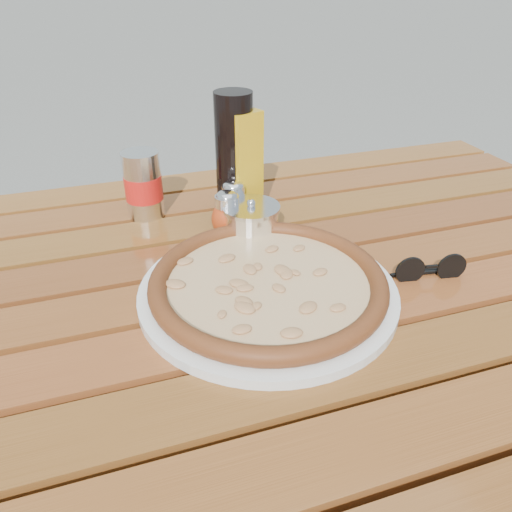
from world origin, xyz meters
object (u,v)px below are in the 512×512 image
object	(u,v)px
pepper_shaker	(227,214)
oregano_shaker	(234,204)
parmesan_tin	(251,221)
table	(260,321)
olive_oil_cruet	(242,164)
pizza	(268,282)
dark_bottle	(234,156)
soda_can	(143,185)
plate	(268,291)
sunglasses	(430,269)

from	to	relation	value
pepper_shaker	oregano_shaker	world-z (taller)	same
pepper_shaker	parmesan_tin	size ratio (longest dim) A/B	0.78
table	olive_oil_cruet	size ratio (longest dim) A/B	6.67
pizza	dark_bottle	world-z (taller)	dark_bottle
parmesan_tin	soda_can	bearing A→B (deg)	137.71
pepper_shaker	oregano_shaker	distance (m)	0.04
oregano_shaker	parmesan_tin	distance (m)	0.06
pizza	plate	bearing A→B (deg)	0.00
oregano_shaker	sunglasses	distance (m)	0.34
pizza	parmesan_tin	bearing A→B (deg)	80.04
parmesan_tin	pepper_shaker	bearing A→B (deg)	147.48
pizza	pepper_shaker	size ratio (longest dim) A/B	4.03
pizza	dark_bottle	size ratio (longest dim) A/B	1.50
parmesan_tin	table	bearing A→B (deg)	-102.00
soda_can	parmesan_tin	xyz separation A→B (m)	(0.16, -0.14, -0.03)
parmesan_tin	pizza	bearing A→B (deg)	-99.96
table	dark_bottle	distance (m)	0.29
oregano_shaker	soda_can	distance (m)	0.17
parmesan_tin	plate	bearing A→B (deg)	-99.96
table	soda_can	xyz separation A→B (m)	(-0.13, 0.27, 0.13)
dark_bottle	pepper_shaker	bearing A→B (deg)	-115.23
oregano_shaker	dark_bottle	xyz separation A→B (m)	(0.01, 0.04, 0.07)
pepper_shaker	dark_bottle	world-z (taller)	dark_bottle
dark_bottle	sunglasses	world-z (taller)	dark_bottle
dark_bottle	parmesan_tin	size ratio (longest dim) A/B	2.10
oregano_shaker	sunglasses	size ratio (longest dim) A/B	0.74
table	soda_can	bearing A→B (deg)	115.62
plate	oregano_shaker	distance (m)	0.23
dark_bottle	sunglasses	distance (m)	0.38
oregano_shaker	dark_bottle	bearing A→B (deg)	70.27
olive_oil_cruet	dark_bottle	bearing A→B (deg)	157.68
pepper_shaker	olive_oil_cruet	distance (m)	0.10
pepper_shaker	dark_bottle	bearing A→B (deg)	64.77
oregano_shaker	soda_can	size ratio (longest dim) A/B	0.68
oregano_shaker	dark_bottle	size ratio (longest dim) A/B	0.37
pizza	oregano_shaker	size ratio (longest dim) A/B	4.03
oregano_shaker	pizza	bearing A→B (deg)	-94.19
table	soda_can	distance (m)	0.33
table	pizza	bearing A→B (deg)	-93.28
plate	parmesan_tin	distance (m)	0.17
table	pepper_shaker	distance (m)	0.19
plate	dark_bottle	size ratio (longest dim) A/B	1.64
oregano_shaker	sunglasses	xyz separation A→B (m)	(0.22, -0.26, -0.02)
plate	parmesan_tin	xyz separation A→B (m)	(0.03, 0.17, 0.02)
pepper_shaker	olive_oil_cruet	world-z (taller)	olive_oil_cruet
pizza	dark_bottle	bearing A→B (deg)	83.43
parmesan_tin	sunglasses	world-z (taller)	parmesan_tin
table	pizza	world-z (taller)	pizza
pepper_shaker	pizza	bearing A→B (deg)	-88.33
oregano_shaker	parmesan_tin	world-z (taller)	oregano_shaker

